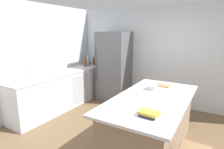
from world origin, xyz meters
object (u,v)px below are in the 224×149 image
Objects in this scene: hot_sauce_bottle at (89,62)px; cookbook_stack at (149,114)px; refrigerator at (114,67)px; cutting_board at (162,86)px; kitchen_island at (151,123)px; syrup_bottle at (94,61)px; soda_bottle at (88,61)px; mixing_bowl at (152,87)px; whiskey_bottle at (85,63)px; sink_faucet at (44,69)px; vinegar_bottle at (86,62)px; flower_vase at (30,75)px.

hot_sauce_bottle is 0.88× the size of cookbook_stack.
cutting_board is (1.67, -1.01, -0.05)m from refrigerator.
syrup_bottle is at bearing 143.28° from kitchen_island.
soda_bottle is (-2.61, 1.69, 0.61)m from kitchen_island.
mixing_bowl is (2.38, -1.47, -0.10)m from syrup_bottle.
whiskey_bottle is at bearing -78.52° from soda_bottle.
sink_faucet is 1.52m from vinegar_bottle.
sink_faucet reaches higher than mixing_bowl.
sink_faucet is 2.68m from cutting_board.
vinegar_bottle is at bearing -95.73° from soda_bottle.
hot_sauce_bottle is (-0.12, -0.10, -0.02)m from syrup_bottle.
cutting_board is at bearing 71.28° from mixing_bowl.
soda_bottle is (0.03, 1.61, -0.01)m from sink_faucet.
whiskey_bottle is 1.03× the size of cookbook_stack.
sink_faucet is at bearing -92.77° from whiskey_bottle.
flower_vase is at bearing -89.64° from soda_bottle.
kitchen_island is 3.24m from hot_sauce_bottle.
flower_vase is 0.94× the size of soda_bottle.
hot_sauce_bottle is 3.76m from cookbook_stack.
flower_vase reaches higher than hot_sauce_bottle.
cookbook_stack is (2.71, -2.57, -0.10)m from syrup_bottle.
cutting_board is (-0.23, 1.41, -0.03)m from cookbook_stack.
flower_vase is 1.44× the size of hot_sauce_bottle.
whiskey_bottle is (0.07, 1.42, -0.05)m from sink_faucet.
soda_bottle is at bearing 90.36° from flower_vase.
flower_vase is 1.56× the size of mixing_bowl.
mixing_bowl is at bearing -31.82° from syrup_bottle.
whiskey_bottle is (0.03, 1.82, 0.00)m from flower_vase.
whiskey_bottle is (0.04, -0.19, -0.03)m from soda_bottle.
vinegar_bottle is at bearing -108.16° from syrup_bottle.
soda_bottle reaches higher than sink_faucet.
vinegar_bottle is (-0.09, -0.29, 0.00)m from syrup_bottle.
cookbook_stack is at bearing -40.35° from soda_bottle.
cutting_board is (2.60, -1.07, -0.11)m from hot_sauce_bottle.
vinegar_bottle is at bearing 90.66° from flower_vase.
hot_sauce_bottle is (-0.93, 0.05, 0.05)m from refrigerator.
whiskey_bottle reaches higher than mixing_bowl.
flower_vase reaches higher than mixing_bowl.
sink_faucet is 2.93m from cookbook_stack.
soda_bottle reaches higher than mixing_bowl.
cutting_board is at bearing -20.68° from soda_bottle.
refrigerator is 7.08× the size of whiskey_bottle.
whiskey_bottle is 2.66m from mixing_bowl.
syrup_bottle reaches higher than kitchen_island.
refrigerator is 6.67× the size of syrup_bottle.
kitchen_island is 6.37× the size of flower_vase.
sink_faucet reaches higher than hot_sauce_bottle.
flower_vase reaches higher than whiskey_bottle.
syrup_bottle is 1.09× the size of cookbook_stack.
mixing_bowl is at bearing -25.66° from vinegar_bottle.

